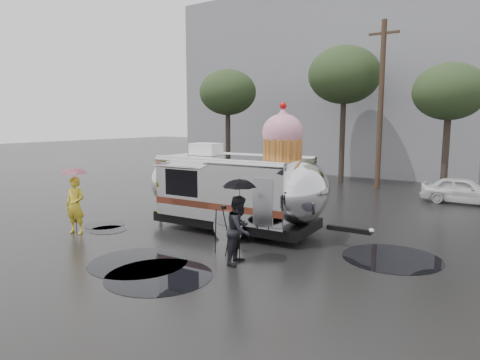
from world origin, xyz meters
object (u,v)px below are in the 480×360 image
Objects in this scene: airstream_trailer at (238,186)px; person_left at (75,205)px; person_right at (239,230)px; tripod at (224,226)px.

airstream_trailer reaches higher than person_left.
person_left is 1.05× the size of person_right.
tripod is (5.39, 1.09, -0.15)m from person_left.
airstream_trailer is at bearing 129.52° from tripod.
person_left is (-4.25, -3.39, -0.60)m from airstream_trailer.
person_right is (1.98, -2.72, -0.64)m from airstream_trailer.
person_left is 1.37× the size of tripod.
person_left reaches higher than person_right.
tripod is (1.14, -2.30, -0.74)m from airstream_trailer.
airstream_trailer is 4.50× the size of person_right.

